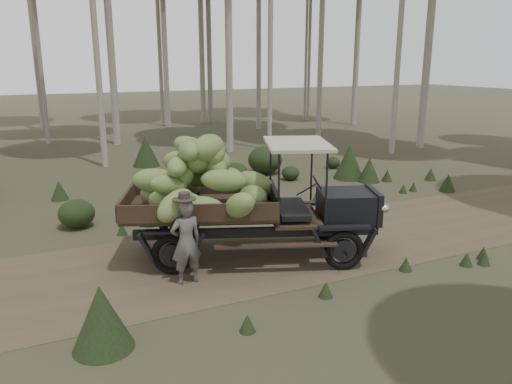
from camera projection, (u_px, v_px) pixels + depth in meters
ground at (342, 238)px, 12.06m from camera, size 120.00×120.00×0.00m
dirt_track at (342, 238)px, 12.06m from camera, size 70.00×4.00×0.01m
banana_truck at (224, 186)px, 10.48m from camera, size 5.71×3.62×2.78m
farmer at (186, 241)px, 9.45m from camera, size 0.63×0.47×1.81m
undergrowth at (327, 204)px, 13.05m from camera, size 22.86×23.30×1.37m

